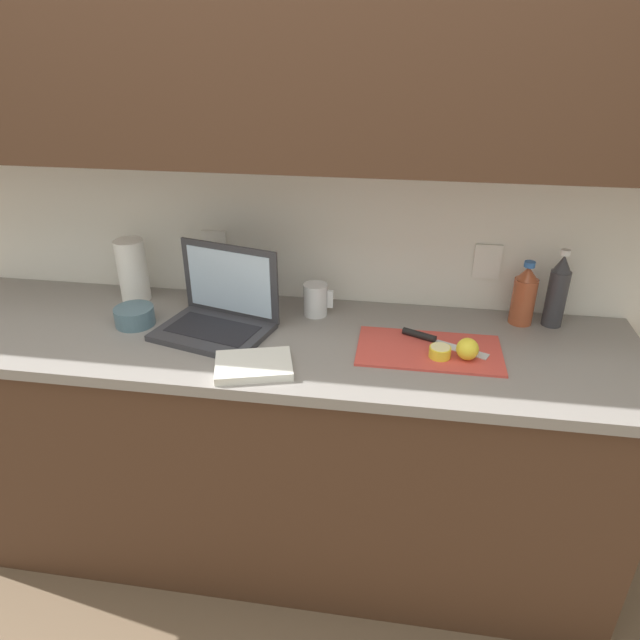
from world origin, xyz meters
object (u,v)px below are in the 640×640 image
Objects in this scene: laptop at (220,311)px; knife at (430,338)px; bottle_green_soda at (524,296)px; bowl_white at (135,316)px; lemon_half_cut at (440,352)px; bottle_oil_tall at (557,291)px; measuring_cup at (316,300)px; lemon_whole_beside at (467,349)px; paper_towel_roll at (133,270)px; cutting_board at (429,350)px.

knife is (0.68, 0.00, -0.05)m from laptop.
knife is 0.37m from bottle_green_soda.
knife is 0.97m from bowl_white.
bottle_oil_tall is at bearing 37.22° from lemon_half_cut.
bottle_green_soda reaches higher than lemon_half_cut.
laptop is 3.60× the size of measuring_cup.
lemon_whole_beside is 1.19m from paper_towel_roll.
knife is 0.46m from bottle_oil_tall.
bottle_green_soda is (0.98, 0.19, 0.04)m from laptop.
knife is at bearing -20.78° from measuring_cup.
measuring_cup reaches higher than bowl_white.
bottle_oil_tall is 0.79m from measuring_cup.
laptop reaches higher than bowl_white.
knife is 1.00× the size of bottle_oil_tall.
bottle_green_soda reaches higher than lemon_whole_beside.
bottle_oil_tall is at bearing 25.21° from laptop.
knife is 0.41m from measuring_cup.
lemon_whole_beside is at bearing 8.46° from laptop.
bowl_white is at bearing -170.54° from bottle_green_soda.
lemon_half_cut is at bearing -142.78° from bottle_oil_tall.
knife is at bearing 15.27° from laptop.
laptop is 1.52× the size of knife.
paper_towel_roll is (-1.16, 0.26, 0.07)m from lemon_whole_beside.
lemon_whole_beside is 0.51× the size of bowl_white.
measuring_cup is (-0.69, -0.05, -0.04)m from bottle_green_soda.
bottle_oil_tall reaches higher than paper_towel_roll.
paper_towel_roll is at bearing 170.15° from laptop.
measuring_cup is (-0.41, 0.24, 0.03)m from lemon_half_cut.
bottle_oil_tall is at bearing 0.00° from bottle_green_soda.
lemon_half_cut is 0.08m from lemon_whole_beside.
lemon_whole_beside is 0.30× the size of bottle_green_soda.
bottle_green_soda reaches higher than cutting_board.
lemon_half_cut is 0.98× the size of lemon_whole_beside.
laptop is 1.84× the size of bottle_green_soda.
knife is 4.09× the size of lemon_half_cut.
paper_towel_roll is (-1.05, 0.22, 0.11)m from cutting_board.
bowl_white reaches higher than knife.
lemon_half_cut is at bearing -13.75° from paper_towel_roll.
paper_towel_roll reaches higher than measuring_cup.
bottle_green_soda is 0.10m from bottle_oil_tall.
bottle_green_soda is at bearing 0.87° from paper_towel_roll.
measuring_cup is 0.50× the size of paper_towel_roll.
bowl_white is at bearing 175.79° from lemon_half_cut.
laptop is 0.33m from measuring_cup.
bowl_white is 0.22m from paper_towel_roll.
paper_towel_roll reaches higher than lemon_half_cut.
cutting_board is at bearing 10.80° from laptop.
knife is at bearing -154.63° from bottle_oil_tall.
lemon_whole_beside is at bearing 0.37° from lemon_half_cut.
cutting_board is 0.44m from measuring_cup.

